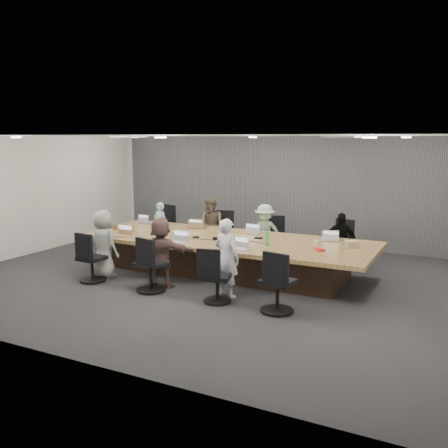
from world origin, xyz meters
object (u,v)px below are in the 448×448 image
at_px(chair_2, 270,242).
at_px(chair_5, 151,269).
at_px(person_6, 227,258).
at_px(snack_packet, 319,249).
at_px(person_5, 161,252).
at_px(laptop_6, 240,249).
at_px(mug_brown, 115,227).
at_px(person_3, 340,241).
at_px(conference_table, 226,254).
at_px(chair_4, 92,262).
at_px(laptop_5, 177,242).
at_px(canvas_bag, 352,244).
at_px(laptop_3, 334,240).
at_px(person_0, 160,226).
at_px(bottle_green_right, 267,239).
at_px(stapler, 217,239).
at_px(chair_0, 168,229).
at_px(person_1, 212,226).
at_px(person_4, 103,244).
at_px(chair_7, 278,287).
at_px(bottle_green_left, 156,220).
at_px(chair_3, 344,248).
at_px(person_2, 265,233).
at_px(laptop_0, 147,222).
at_px(laptop_2, 255,232).
at_px(laptop_1, 200,227).
at_px(chair_6, 217,281).
at_px(chair_1, 219,235).
at_px(laptop_4, 121,236).
at_px(bottle_clear, 162,224).

relative_size(chair_2, chair_5, 0.88).
relative_size(person_6, snack_packet, 7.13).
bearing_deg(person_5, laptop_6, -167.83).
bearing_deg(mug_brown, person_3, 18.84).
distance_m(conference_table, snack_packet, 2.06).
bearing_deg(chair_4, laptop_5, 37.64).
bearing_deg(canvas_bag, person_3, 114.32).
bearing_deg(chair_5, laptop_3, 56.07).
bearing_deg(mug_brown, person_5, -29.44).
bearing_deg(snack_packet, person_0, 160.72).
bearing_deg(bottle_green_right, person_0, 155.31).
height_order(chair_4, stapler, stapler).
relative_size(chair_0, laptop_5, 2.51).
xyz_separation_m(chair_4, person_1, (1.00, 3.05, 0.30)).
height_order(person_4, bottle_green_right, person_4).
height_order(chair_7, laptop_3, chair_7).
height_order(person_3, bottle_green_left, person_3).
xyz_separation_m(chair_4, person_4, (0.00, 0.35, 0.29)).
xyz_separation_m(person_1, person_4, (-1.00, -2.70, -0.01)).
height_order(chair_3, mug_brown, mug_brown).
xyz_separation_m(person_1, bottle_green_left, (-1.05, -0.80, 0.18)).
relative_size(person_2, bottle_green_left, 4.94).
relative_size(laptop_0, laptop_3, 0.88).
bearing_deg(laptop_2, person_3, -157.49).
bearing_deg(laptop_6, chair_3, 75.19).
bearing_deg(person_6, person_1, -43.42).
distance_m(person_4, person_5, 1.37).
bearing_deg(laptop_1, stapler, 119.16).
relative_size(chair_5, chair_6, 1.14).
bearing_deg(chair_0, chair_6, 153.31).
xyz_separation_m(chair_6, bottle_green_right, (0.32, 1.42, 0.50)).
relative_size(laptop_1, person_4, 0.25).
xyz_separation_m(chair_1, laptop_2, (1.36, -0.90, 0.35)).
height_order(chair_1, person_2, person_2).
xyz_separation_m(chair_1, laptop_1, (0.00, -0.90, 0.35)).
distance_m(laptop_1, stapler, 1.43).
bearing_deg(snack_packet, chair_2, 131.50).
xyz_separation_m(person_3, bottle_green_right, (-1.00, -1.63, 0.26)).
distance_m(laptop_1, person_2, 1.47).
distance_m(laptop_0, person_3, 4.58).
xyz_separation_m(person_0, bottle_green_right, (3.54, -1.63, 0.29)).
height_order(chair_0, laptop_1, chair_0).
relative_size(chair_6, person_2, 0.57).
height_order(chair_3, laptop_4, chair_3).
height_order(chair_1, person_0, person_0).
bearing_deg(bottle_clear, chair_7, -28.69).
relative_size(chair_2, snack_packet, 3.77).
height_order(laptop_2, snack_packet, snack_packet).
bearing_deg(chair_2, laptop_0, 0.85).
xyz_separation_m(person_0, laptop_2, (2.83, -0.55, 0.16)).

